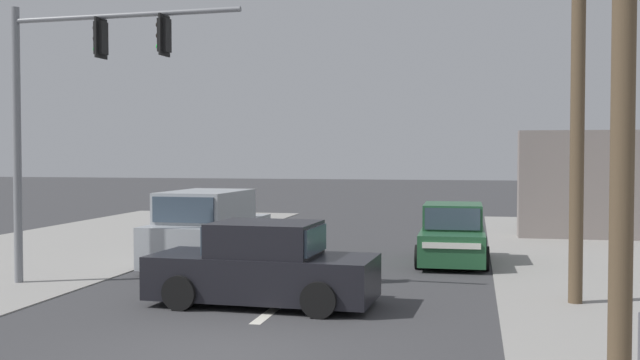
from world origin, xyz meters
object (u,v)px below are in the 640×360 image
at_px(traffic_signal_mast, 69,92).
at_px(hatchback_kerbside_parked, 453,236).
at_px(utility_pole_midground_right, 571,17).
at_px(suv_crossing_left, 208,230).
at_px(sedan_oncoming_mid, 263,268).

xyz_separation_m(traffic_signal_mast, hatchback_kerbside_parked, (7.91, 5.09, -3.44)).
height_order(utility_pole_midground_right, traffic_signal_mast, utility_pole_midground_right).
distance_m(traffic_signal_mast, suv_crossing_left, 5.13).
bearing_deg(suv_crossing_left, hatchback_kerbside_parked, 14.43).
xyz_separation_m(utility_pole_midground_right, traffic_signal_mast, (-10.20, -0.20, -1.24)).
relative_size(traffic_signal_mast, sedan_oncoming_mid, 1.39).
distance_m(sedan_oncoming_mid, hatchback_kerbside_parked, 7.00).
xyz_separation_m(utility_pole_midground_right, suv_crossing_left, (-8.39, 3.32, -4.50)).
bearing_deg(sedan_oncoming_mid, utility_pole_midground_right, 12.77).
relative_size(utility_pole_midground_right, hatchback_kerbside_parked, 2.74).
height_order(traffic_signal_mast, hatchback_kerbside_parked, traffic_signal_mast).
height_order(sedan_oncoming_mid, hatchback_kerbside_parked, sedan_oncoming_mid).
xyz_separation_m(utility_pole_midground_right, sedan_oncoming_mid, (-5.61, -1.27, -4.68)).
bearing_deg(traffic_signal_mast, sedan_oncoming_mid, -13.10).
relative_size(traffic_signal_mast, hatchback_kerbside_parked, 1.64).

